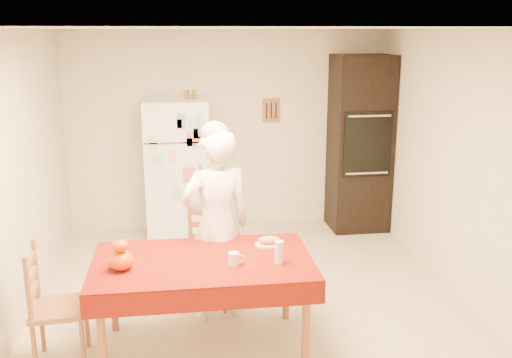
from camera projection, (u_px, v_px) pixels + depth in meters
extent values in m
plane|color=tan|center=(251.00, 302.00, 5.37)|extent=(4.50, 4.50, 0.00)
cube|color=beige|center=(228.00, 131.00, 7.21)|extent=(4.00, 0.02, 2.50)
cube|color=beige|center=(308.00, 280.00, 2.90)|extent=(4.00, 0.02, 2.50)
cube|color=beige|center=(16.00, 182.00, 4.79)|extent=(0.02, 4.50, 2.50)
cube|color=beige|center=(463.00, 166.00, 5.33)|extent=(0.02, 4.50, 2.50)
cube|color=white|center=(251.00, 28.00, 4.74)|extent=(4.00, 4.50, 0.02)
cube|color=brown|center=(271.00, 110.00, 7.21)|extent=(0.22, 0.02, 0.30)
cube|color=white|center=(178.00, 170.00, 6.87)|extent=(0.75, 0.70, 1.70)
cube|color=silver|center=(199.00, 125.00, 6.40)|extent=(0.03, 0.03, 0.25)
cube|color=silver|center=(201.00, 189.00, 6.59)|extent=(0.03, 0.03, 0.60)
cube|color=black|center=(359.00, 144.00, 7.16)|extent=(0.70, 0.60, 2.20)
cube|color=black|center=(368.00, 145.00, 6.85)|extent=(0.59, 0.02, 0.80)
cylinder|color=brown|center=(102.00, 340.00, 4.04)|extent=(0.06, 0.06, 0.71)
cylinder|color=brown|center=(113.00, 292.00, 4.79)|extent=(0.06, 0.06, 0.71)
cylinder|color=brown|center=(306.00, 326.00, 4.24)|extent=(0.06, 0.06, 0.71)
cylinder|color=brown|center=(286.00, 281.00, 4.98)|extent=(0.06, 0.06, 0.71)
cube|color=brown|center=(203.00, 264.00, 4.42)|extent=(1.60, 0.90, 0.04)
cube|color=#4F0C04|center=(202.00, 261.00, 4.41)|extent=(1.70, 1.00, 0.01)
cylinder|color=brown|center=(185.00, 289.00, 5.15)|extent=(0.04, 0.04, 0.43)
cylinder|color=brown|center=(191.00, 274.00, 5.48)|extent=(0.04, 0.04, 0.43)
cylinder|color=brown|center=(225.00, 290.00, 5.13)|extent=(0.04, 0.04, 0.43)
cylinder|color=brown|center=(229.00, 275.00, 5.46)|extent=(0.04, 0.04, 0.43)
cube|color=brown|center=(207.00, 258.00, 5.24)|extent=(0.49, 0.47, 0.04)
cube|color=brown|center=(209.00, 226.00, 5.34)|extent=(0.36, 0.10, 0.50)
cylinder|color=brown|center=(83.00, 346.00, 4.22)|extent=(0.04, 0.04, 0.43)
cylinder|color=brown|center=(35.00, 351.00, 4.16)|extent=(0.04, 0.04, 0.43)
cylinder|color=brown|center=(87.00, 322.00, 4.56)|extent=(0.04, 0.04, 0.43)
cylinder|color=brown|center=(42.00, 327.00, 4.50)|extent=(0.04, 0.04, 0.43)
cube|color=brown|center=(59.00, 308.00, 4.30)|extent=(0.43, 0.45, 0.04)
cube|color=brown|center=(32.00, 280.00, 4.20)|extent=(0.05, 0.36, 0.50)
imported|color=white|center=(216.00, 226.00, 4.90)|extent=(0.70, 0.54, 1.71)
cylinder|color=silver|center=(234.00, 259.00, 4.30)|extent=(0.08, 0.08, 0.10)
ellipsoid|color=#ED5905|center=(121.00, 260.00, 4.21)|extent=(0.19, 0.19, 0.14)
ellipsoid|color=#D25604|center=(120.00, 246.00, 4.18)|extent=(0.12, 0.12, 0.09)
cylinder|color=silver|center=(279.00, 252.00, 4.33)|extent=(0.07, 0.07, 0.18)
cylinder|color=silver|center=(269.00, 244.00, 4.70)|extent=(0.24, 0.24, 0.02)
ellipsoid|color=#966D4A|center=(269.00, 240.00, 4.69)|extent=(0.18, 0.10, 0.06)
cylinder|color=#93611A|center=(186.00, 94.00, 6.71)|extent=(0.05, 0.05, 0.10)
cylinder|color=brown|center=(187.00, 94.00, 6.71)|extent=(0.05, 0.05, 0.10)
cylinder|color=brown|center=(194.00, 94.00, 6.72)|extent=(0.05, 0.05, 0.10)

